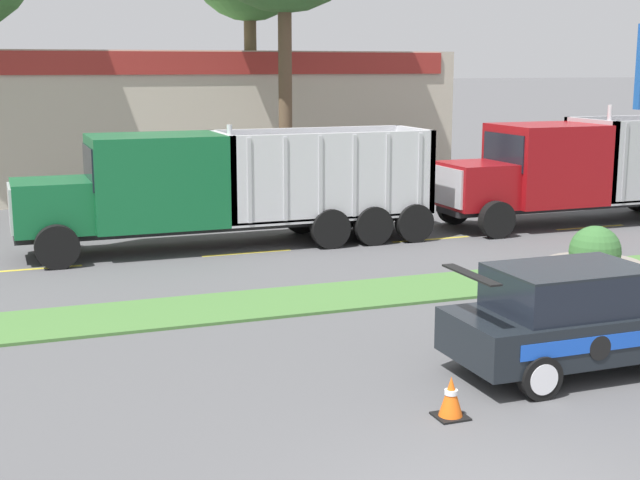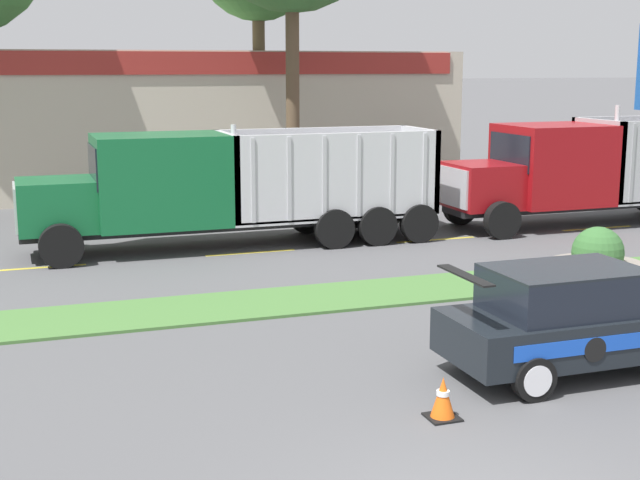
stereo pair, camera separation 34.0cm
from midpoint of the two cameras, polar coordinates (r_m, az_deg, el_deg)
The scene contains 11 objects.
grass_verge at distance 18.29m, azimuth -4.79°, elevation -4.14°, with size 120.00×2.17×0.06m, color #477538.
centre_line_4 at distance 22.63m, azimuth -18.43°, elevation -1.78°, with size 2.40×0.14×0.01m, color yellow.
centre_line_5 at distance 23.40m, azimuth -5.12°, elevation -0.83°, with size 2.40×0.14×0.01m, color yellow.
centre_line_6 at distance 25.33m, azimuth 6.74°, elevation 0.05°, with size 2.40×0.14×0.01m, color yellow.
centre_line_7 at distance 28.18m, azimuth 16.56°, elevation 0.79°, with size 2.40×0.14×0.01m, color yellow.
dump_truck_lead at distance 28.55m, azimuth 15.89°, elevation 4.19°, with size 11.14×2.79×3.68m.
dump_truck_mid at distance 23.83m, azimuth -8.45°, elevation 3.18°, with size 11.18×2.66×3.34m.
rally_car at distance 14.74m, azimuth 15.45°, elevation -4.81°, with size 4.26×1.97×1.77m.
stone_planter at distance 20.64m, azimuth 16.69°, elevation -1.55°, with size 2.07×2.07×1.36m.
traffic_cone at distance 12.67m, azimuth 7.61°, elevation -9.96°, with size 0.44×0.44×0.60m.
store_building_backdrop at distance 38.25m, azimuth -13.13°, elevation 7.61°, with size 24.88×12.10×5.36m.
Camera 1 is at (-4.87, -7.43, 4.83)m, focal length 50.00 mm.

